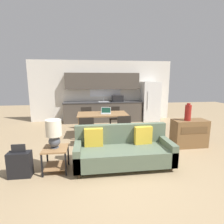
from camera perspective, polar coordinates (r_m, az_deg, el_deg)
The scene contains 16 objects.
ground_plane at distance 3.92m, azimuth 2.67°, elevation -17.95°, with size 20.00×20.00×0.00m, color #9E8460.
wall_back at distance 8.06m, azimuth -3.17°, elevation 6.91°, with size 6.40×0.07×2.70m.
kitchen_counter at distance 7.81m, azimuth -2.89°, elevation 3.03°, with size 3.45×0.65×2.15m.
refrigerator at distance 8.19m, azimuth 12.34°, elevation 3.45°, with size 0.78×0.70×1.77m.
dining_table at distance 5.74m, azimuth -3.13°, elevation -1.10°, with size 1.61×0.87×0.77m.
couch at distance 3.93m, azimuth 3.56°, elevation -12.38°, with size 2.08×0.80×0.87m.
side_table at distance 3.87m, azimuth -17.89°, elevation -13.33°, with size 0.49×0.49×0.50m.
table_lamp at distance 3.72m, azimuth -18.45°, elevation -6.18°, with size 0.31×0.31×0.58m.
credenza at distance 5.41m, azimuth 23.87°, elevation -6.32°, with size 0.94×0.47×0.76m.
vase at distance 5.18m, azimuth 23.56°, elevation -0.15°, with size 0.17×0.17×0.48m.
dining_chair_far_left at distance 6.54m, azimuth -8.26°, elevation -1.68°, with size 0.47×0.47×0.85m.
dining_chair_far_right at distance 6.59m, azimuth 0.87°, elevation -1.49°, with size 0.44×0.44×0.85m.
dining_chair_near_right at distance 5.13m, azimuth 3.47°, elevation -5.04°, with size 0.48×0.48×0.85m.
dining_chair_near_left at distance 4.98m, azimuth -8.29°, elevation -5.62°, with size 0.43×0.43×0.85m.
laptop at distance 5.72m, azimuth -1.98°, elevation 0.00°, with size 0.35×0.30×0.20m.
suitcase at distance 3.95m, azimuth -27.83°, elevation -14.83°, with size 0.42×0.22×0.66m.
Camera 1 is at (-0.63, -3.39, 1.88)m, focal length 28.00 mm.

